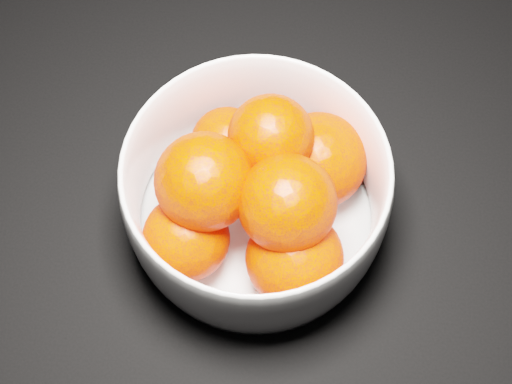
{
  "coord_description": "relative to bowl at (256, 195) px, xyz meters",
  "views": [
    {
      "loc": [
        -0.23,
        0.02,
        0.53
      ],
      "look_at": [
        -0.25,
        0.25,
        0.05
      ],
      "focal_mm": 50.0,
      "sensor_mm": 36.0,
      "label": 1
    }
  ],
  "objects": [
    {
      "name": "orange_pile",
      "position": [
        0.0,
        -0.0,
        0.01
      ],
      "size": [
        0.16,
        0.16,
        0.11
      ],
      "color": "#F72600",
      "rests_on": "bowl"
    },
    {
      "name": "bowl",
      "position": [
        0.0,
        0.0,
        0.0
      ],
      "size": [
        0.2,
        0.2,
        0.1
      ],
      "rotation": [
        0.0,
        0.0,
        -0.19
      ],
      "color": "silver",
      "rests_on": "ground"
    }
  ]
}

